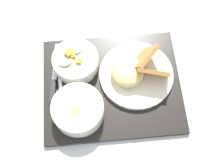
% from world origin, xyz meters
% --- Properties ---
extents(ground_plane, '(4.00, 4.00, 0.00)m').
position_xyz_m(ground_plane, '(0.00, 0.00, 0.00)').
color(ground_plane, silver).
extents(serving_tray, '(0.42, 0.37, 0.01)m').
position_xyz_m(serving_tray, '(0.00, 0.00, 0.01)').
color(serving_tray, black).
rests_on(serving_tray, ground_plane).
extents(bowl_salad, '(0.13, 0.13, 0.06)m').
position_xyz_m(bowl_salad, '(-0.10, 0.05, 0.04)').
color(bowl_salad, silver).
rests_on(bowl_salad, serving_tray).
extents(bowl_soup, '(0.14, 0.14, 0.05)m').
position_xyz_m(bowl_soup, '(-0.08, -0.09, 0.04)').
color(bowl_soup, silver).
rests_on(bowl_soup, serving_tray).
extents(plate_main, '(0.21, 0.21, 0.08)m').
position_xyz_m(plate_main, '(0.06, 0.03, 0.03)').
color(plate_main, silver).
rests_on(plate_main, serving_tray).
extents(knife, '(0.02, 0.18, 0.01)m').
position_xyz_m(knife, '(-0.16, -0.01, 0.02)').
color(knife, silver).
rests_on(knife, serving_tray).
extents(spoon, '(0.05, 0.13, 0.01)m').
position_xyz_m(spoon, '(-0.15, 0.01, 0.02)').
color(spoon, silver).
rests_on(spoon, serving_tray).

